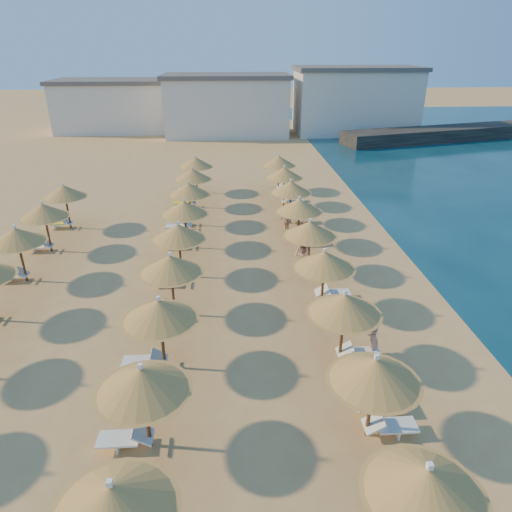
{
  "coord_description": "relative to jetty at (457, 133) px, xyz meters",
  "views": [
    {
      "loc": [
        0.2,
        -16.05,
        10.69
      ],
      "look_at": [
        1.44,
        4.0,
        1.3
      ],
      "focal_mm": 32.0,
      "sensor_mm": 36.0,
      "label": 1
    }
  ],
  "objects": [
    {
      "name": "parasol_row_east",
      "position": [
        -24.14,
        -36.42,
        1.63
      ],
      "size": [
        2.72,
        34.85,
        2.96
      ],
      "color": "brown",
      "rests_on": "ground"
    },
    {
      "name": "parasol_row_west",
      "position": [
        -30.56,
        -36.42,
        1.63
      ],
      "size": [
        2.72,
        34.85,
        2.96
      ],
      "color": "brown",
      "rests_on": "ground"
    },
    {
      "name": "parasol_row_inland",
      "position": [
        -38.2,
        -36.42,
        1.63
      ],
      "size": [
        2.72,
        20.57,
        2.96
      ],
      "color": "brown",
      "rests_on": "ground"
    },
    {
      "name": "jetty",
      "position": [
        0.0,
        0.0,
        0.0
      ],
      "size": [
        30.02,
        11.55,
        1.5
      ],
      "primitive_type": "cube",
      "rotation": [
        0.0,
        0.0,
        0.26
      ],
      "color": "black",
      "rests_on": "ground"
    },
    {
      "name": "beachgoer_a",
      "position": [
        -22.87,
        -41.57,
        0.07
      ],
      "size": [
        0.57,
        0.69,
        1.64
      ],
      "primitive_type": "imported",
      "rotation": [
        0.0,
        0.0,
        -1.92
      ],
      "color": "tan",
      "rests_on": "ground"
    },
    {
      "name": "hotel_blocks",
      "position": [
        -26.27,
        6.14,
        2.95
      ],
      "size": [
        46.6,
        12.37,
        8.1
      ],
      "color": "silver",
      "rests_on": "ground"
    },
    {
      "name": "beachgoer_b",
      "position": [
        -24.42,
        -34.1,
        0.07
      ],
      "size": [
        0.88,
        0.98,
        1.65
      ],
      "primitive_type": "imported",
      "rotation": [
        0.0,
        0.0,
        -1.17
      ],
      "color": "tan",
      "rests_on": "ground"
    },
    {
      "name": "loungers",
      "position": [
        -29.38,
        -36.52,
        -0.41
      ],
      "size": [
        17.06,
        32.78,
        0.66
      ],
      "color": "white",
      "rests_on": "ground"
    },
    {
      "name": "beachgoer_c",
      "position": [
        -24.6,
        -29.24,
        0.07
      ],
      "size": [
        0.85,
        1.03,
        1.64
      ],
      "primitive_type": "imported",
      "rotation": [
        0.0,
        0.0,
        -1.01
      ],
      "color": "tan",
      "rests_on": "ground"
    },
    {
      "name": "ground",
      "position": [
        -28.28,
        -39.21,
        -0.75
      ],
      "size": [
        220.0,
        220.0,
        0.0
      ],
      "primitive_type": "plane",
      "color": "tan",
      "rests_on": "ground"
    }
  ]
}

